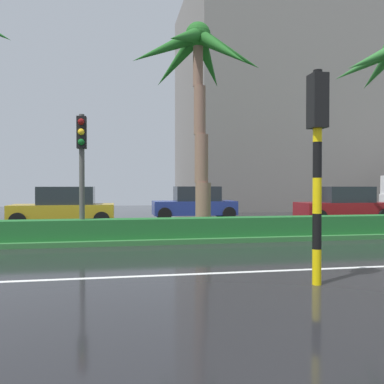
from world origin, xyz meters
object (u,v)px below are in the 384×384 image
object	(u,v)px
car_in_traffic_fifth	(343,205)
palm_tree_centre	(198,71)
car_in_traffic_fourth	(195,203)
traffic_signal_foreground	(317,137)
traffic_signal_median_right	(82,153)
car_in_traffic_third	(64,207)

from	to	relation	value
car_in_traffic_fifth	palm_tree_centre	bearing A→B (deg)	25.17
car_in_traffic_fourth	car_in_traffic_fifth	bearing A→B (deg)	156.33
traffic_signal_foreground	car_in_traffic_fifth	xyz separation A→B (m)	(7.22, 11.16, -1.81)
traffic_signal_median_right	car_in_traffic_fourth	xyz separation A→B (m)	(5.05, 8.24, -1.92)
traffic_signal_foreground	car_in_traffic_third	bearing A→B (deg)	-63.15
car_in_traffic_third	car_in_traffic_fourth	xyz separation A→B (m)	(6.26, 2.70, 0.00)
traffic_signal_median_right	car_in_traffic_fourth	distance (m)	9.86
traffic_signal_foreground	car_in_traffic_fifth	world-z (taller)	traffic_signal_foreground
traffic_signal_median_right	palm_tree_centre	bearing A→B (deg)	22.16
palm_tree_centre	car_in_traffic_fifth	bearing A→B (deg)	25.17
traffic_signal_median_right	car_in_traffic_third	world-z (taller)	traffic_signal_median_right
palm_tree_centre	traffic_signal_foreground	xyz separation A→B (m)	(0.66, -7.45, -3.23)
traffic_signal_foreground	car_in_traffic_fifth	size ratio (longest dim) A/B	0.89
car_in_traffic_third	car_in_traffic_fourth	world-z (taller)	same
traffic_signal_foreground	car_in_traffic_third	distance (m)	12.91
traffic_signal_median_right	traffic_signal_foreground	bearing A→B (deg)	-52.10
palm_tree_centre	car_in_traffic_third	bearing A→B (deg)	142.28
traffic_signal_median_right	traffic_signal_foreground	world-z (taller)	traffic_signal_median_right
palm_tree_centre	car_in_traffic_fifth	world-z (taller)	palm_tree_centre
car_in_traffic_third	car_in_traffic_fifth	world-z (taller)	same
car_in_traffic_third	car_in_traffic_fourth	bearing A→B (deg)	-156.65
car_in_traffic_fourth	palm_tree_centre	bearing A→B (deg)	80.23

